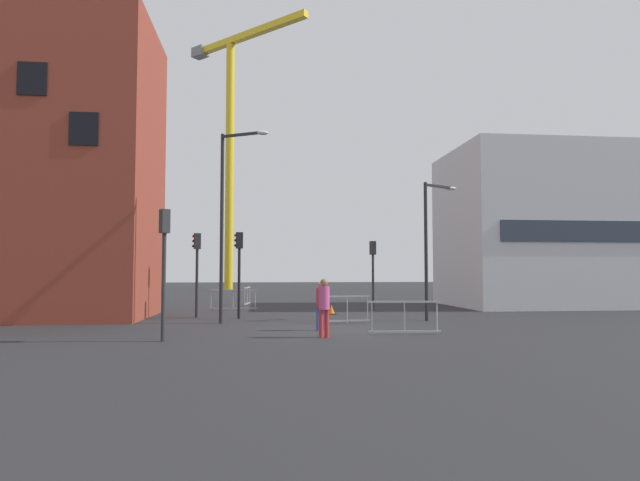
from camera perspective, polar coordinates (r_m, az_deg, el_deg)
ground at (r=19.14m, az=1.19°, el=-9.33°), size 160.00×160.00×0.00m
brick_building at (r=27.22m, az=-27.35°, el=6.69°), size 9.77×6.72×13.10m
office_block at (r=34.98m, az=23.18°, el=1.15°), size 12.07×8.05×9.09m
construction_crane at (r=60.84m, az=-9.21°, el=11.78°), size 12.62×12.05×27.68m
streetlamp_tall at (r=21.71m, az=-9.66°, el=3.17°), size 1.87×1.03×7.48m
streetlamp_short at (r=23.12m, az=11.48°, el=0.43°), size 1.67×0.96×5.73m
traffic_light_crosswalk at (r=16.59m, az=-16.00°, el=-1.17°), size 0.35×0.39×3.85m
traffic_light_near at (r=24.66m, az=-12.75°, el=-2.05°), size 0.39×0.31×3.71m
traffic_light_median at (r=28.21m, az=5.55°, el=-2.41°), size 0.32×0.39×3.58m
traffic_light_verge at (r=23.74m, az=-8.46°, el=-2.04°), size 0.39×0.29×3.71m
pedestrian_walking at (r=16.91m, az=0.42°, el=-6.55°), size 0.34×0.34×1.80m
pedestrian_waiting at (r=18.89m, az=0.11°, el=-6.46°), size 0.34×0.34×1.67m
safety_barrier_front at (r=17.89m, az=8.84°, el=-7.91°), size 2.34×0.23×1.08m
safety_barrier_rear at (r=21.48m, az=2.86°, el=-7.16°), size 1.84×0.27×1.08m
safety_barrier_right_run at (r=28.83m, az=-9.08°, el=-6.10°), size 2.54×0.16×1.08m
safety_barrier_mid_span at (r=32.83m, az=-7.62°, el=-5.76°), size 0.34×2.13×1.08m
traffic_cone_by_barrier at (r=25.97m, az=1.19°, el=-7.26°), size 0.45×0.45×0.45m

